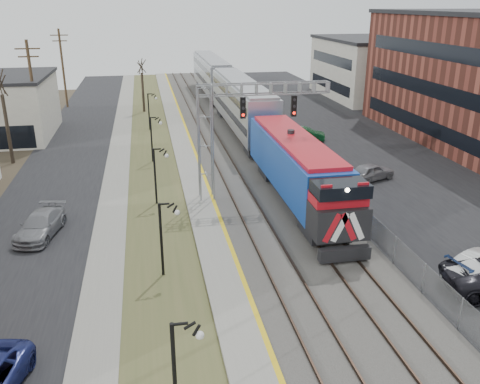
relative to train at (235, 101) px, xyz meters
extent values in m
cube|color=black|center=(-17.00, -15.19, -2.86)|extent=(7.00, 120.00, 0.04)
cube|color=gray|center=(-12.50, -15.19, -2.84)|extent=(2.00, 120.00, 0.08)
cube|color=#494F2A|center=(-9.50, -15.19, -2.85)|extent=(4.00, 120.00, 0.06)
cube|color=gray|center=(-6.50, -15.19, -2.76)|extent=(2.00, 120.00, 0.24)
cube|color=#595651|center=(-1.50, -15.19, -2.78)|extent=(8.00, 120.00, 0.20)
cube|color=black|center=(10.50, -15.19, -2.86)|extent=(16.00, 120.00, 0.04)
cube|color=gold|center=(-5.62, -15.19, -2.64)|extent=(0.24, 120.00, 0.01)
cube|color=#2D2119|center=(-4.25, -15.19, -2.61)|extent=(0.08, 120.00, 0.15)
cube|color=#2D2119|center=(-2.75, -15.19, -2.61)|extent=(0.08, 120.00, 0.15)
cube|color=#2D2119|center=(-0.75, -15.19, -2.61)|extent=(0.08, 120.00, 0.15)
cube|color=#2D2119|center=(0.75, -15.19, -2.61)|extent=(0.08, 120.00, 0.15)
cube|color=#13409F|center=(0.00, -24.19, -0.41)|extent=(3.00, 17.00, 4.25)
cube|color=black|center=(0.00, -32.89, -2.18)|extent=(2.80, 0.50, 0.70)
cube|color=#9B9EA5|center=(0.00, -3.89, 0.13)|extent=(3.00, 22.00, 5.33)
cube|color=#9B9EA5|center=(0.00, 18.91, 0.13)|extent=(3.00, 22.00, 5.33)
cube|color=gray|center=(-6.00, -22.19, 1.12)|extent=(1.00, 1.00, 8.00)
cube|color=gray|center=(-2.00, -22.19, 4.87)|extent=(9.00, 0.80, 0.80)
cube|color=black|center=(-3.50, -22.64, 3.72)|extent=(0.35, 0.25, 1.40)
cube|color=black|center=(0.00, -22.64, 3.72)|extent=(0.35, 0.25, 1.40)
cylinder|color=black|center=(-9.50, -42.19, -0.88)|extent=(0.14, 0.14, 4.00)
cylinder|color=black|center=(-9.50, -32.19, -0.88)|extent=(0.14, 0.14, 4.00)
cylinder|color=black|center=(-9.50, -22.19, -0.88)|extent=(0.14, 0.14, 4.00)
cylinder|color=black|center=(-9.50, -12.19, -0.88)|extent=(0.14, 0.14, 4.00)
cylinder|color=black|center=(-9.50, -0.19, -0.88)|extent=(0.14, 0.14, 4.00)
cylinder|color=#4C3823|center=(-20.00, -5.19, 2.12)|extent=(0.28, 0.28, 10.00)
cylinder|color=#4C3823|center=(-20.00, 14.81, 2.12)|extent=(0.28, 0.28, 10.00)
cube|color=gray|center=(2.70, -15.19, -2.08)|extent=(0.04, 120.00, 1.60)
cube|color=beige|center=(24.50, 14.81, 1.12)|extent=(16.00, 18.00, 8.00)
cylinder|color=#382D23|center=(-21.50, -10.19, 0.09)|extent=(0.30, 0.30, 5.95)
cylinder|color=#382D23|center=(-10.00, 9.81, -0.43)|extent=(0.30, 0.30, 4.90)
imported|color=gray|center=(7.24, -20.23, -2.21)|extent=(4.28, 2.95, 1.35)
imported|color=#0D431F|center=(5.78, -7.66, -2.22)|extent=(4.23, 2.74, 1.32)
imported|color=gray|center=(-16.47, -26.08, -2.19)|extent=(2.85, 5.04, 1.38)
camera|label=1|loc=(-9.86, -55.42, 10.33)|focal=38.00mm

